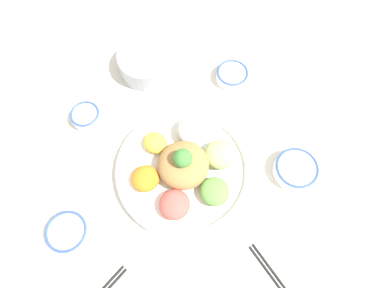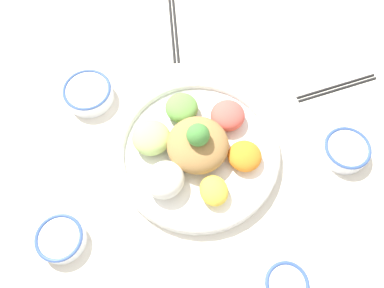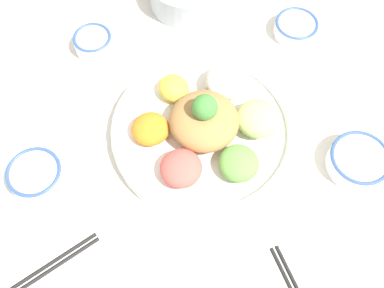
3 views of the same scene
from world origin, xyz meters
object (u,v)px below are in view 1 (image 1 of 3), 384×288
(chopsticks_pair_far, at_px, (281,286))
(side_serving_bowl, at_px, (148,61))
(rice_bowl_blue, at_px, (86,116))
(sauce_bowl_dark, at_px, (232,75))
(rice_bowl_plain, at_px, (296,169))
(sauce_bowl_red, at_px, (68,232))
(salad_platter, at_px, (185,167))

(chopsticks_pair_far, bearing_deg, side_serving_bowl, 174.13)
(rice_bowl_blue, height_order, side_serving_bowl, side_serving_bowl)
(sauce_bowl_dark, relative_size, chopsticks_pair_far, 0.43)
(rice_bowl_plain, bearing_deg, side_serving_bowl, -157.12)
(sauce_bowl_red, distance_m, chopsticks_pair_far, 0.53)
(salad_platter, bearing_deg, side_serving_bowl, 171.47)
(side_serving_bowl, distance_m, chopsticks_pair_far, 0.72)
(sauce_bowl_red, xyz_separation_m, rice_bowl_plain, (0.12, 0.59, 0.00))
(rice_bowl_blue, xyz_separation_m, chopsticks_pair_far, (0.63, 0.25, -0.02))
(sauce_bowl_red, height_order, rice_bowl_blue, rice_bowl_blue)
(chopsticks_pair_far, bearing_deg, rice_bowl_blue, -165.66)
(sauce_bowl_red, xyz_separation_m, sauce_bowl_dark, (-0.22, 0.60, -0.00))
(salad_platter, xyz_separation_m, rice_bowl_plain, (0.14, 0.26, -0.01))
(salad_platter, height_order, chopsticks_pair_far, salad_platter)
(salad_platter, xyz_separation_m, rice_bowl_blue, (-0.27, -0.18, -0.01))
(side_serving_bowl, bearing_deg, sauce_bowl_dark, 54.40)
(sauce_bowl_red, bearing_deg, rice_bowl_plain, 78.18)
(sauce_bowl_red, distance_m, rice_bowl_plain, 0.60)
(sauce_bowl_dark, height_order, rice_bowl_plain, rice_bowl_plain)
(rice_bowl_blue, relative_size, sauce_bowl_dark, 0.87)
(sauce_bowl_red, relative_size, side_serving_bowl, 0.58)
(sauce_bowl_dark, distance_m, side_serving_bowl, 0.26)
(salad_platter, distance_m, side_serving_bowl, 0.36)
(sauce_bowl_dark, xyz_separation_m, rice_bowl_plain, (0.34, -0.00, 0.00))
(salad_platter, xyz_separation_m, side_serving_bowl, (-0.35, 0.05, 0.01))
(sauce_bowl_dark, xyz_separation_m, side_serving_bowl, (-0.15, -0.21, 0.02))
(sauce_bowl_red, relative_size, chopsticks_pair_far, 0.45)
(rice_bowl_blue, bearing_deg, rice_bowl_plain, 47.11)
(sauce_bowl_red, bearing_deg, side_serving_bowl, 133.76)
(salad_platter, height_order, sauce_bowl_red, salad_platter)
(sauce_bowl_dark, bearing_deg, sauce_bowl_red, -69.98)
(rice_bowl_plain, bearing_deg, sauce_bowl_red, -101.82)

